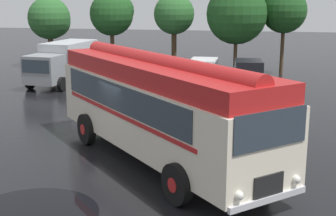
# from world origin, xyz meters

# --- Properties ---
(ground_plane) EXTENTS (120.00, 120.00, 0.00)m
(ground_plane) POSITION_xyz_m (0.00, 0.00, 0.00)
(ground_plane) COLOR black
(vintage_bus) EXTENTS (8.73, 8.98, 3.49)m
(vintage_bus) POSITION_xyz_m (0.86, -0.35, 1.89)
(vintage_bus) COLOR silver
(vintage_bus) RESTS_ON ground
(car_near_left) EXTENTS (2.35, 4.38, 1.66)m
(car_near_left) POSITION_xyz_m (-4.95, 12.14, 0.85)
(car_near_left) COLOR #B7BABF
(car_near_left) RESTS_ON ground
(car_mid_left) EXTENTS (2.36, 4.38, 1.66)m
(car_mid_left) POSITION_xyz_m (-2.26, 12.86, 0.85)
(car_mid_left) COLOR #4C5156
(car_mid_left) RESTS_ON ground
(car_mid_right) EXTENTS (2.02, 4.23, 1.66)m
(car_mid_right) POSITION_xyz_m (0.59, 12.44, 0.85)
(car_mid_right) COLOR silver
(car_mid_right) RESTS_ON ground
(car_far_right) EXTENTS (2.29, 4.35, 1.66)m
(car_far_right) POSITION_xyz_m (3.20, 12.48, 0.85)
(car_far_right) COLOR black
(car_far_right) RESTS_ON ground
(box_van) EXTENTS (2.74, 5.92, 2.50)m
(box_van) POSITION_xyz_m (-7.88, 11.98, 1.36)
(box_van) COLOR #B2B7BC
(box_van) RESTS_ON ground
(tree_far_left) EXTENTS (3.14, 3.14, 5.21)m
(tree_far_left) POSITION_xyz_m (-11.70, 18.47, 3.55)
(tree_far_left) COLOR #4C3823
(tree_far_left) RESTS_ON ground
(tree_left_of_centre) EXTENTS (3.10, 3.06, 5.56)m
(tree_left_of_centre) POSITION_xyz_m (-6.51, 17.56, 4.07)
(tree_left_of_centre) COLOR #4C3823
(tree_left_of_centre) RESTS_ON ground
(tree_centre) EXTENTS (2.84, 2.84, 5.44)m
(tree_centre) POSITION_xyz_m (-2.24, 18.26, 3.94)
(tree_centre) COLOR #4C3823
(tree_centre) RESTS_ON ground
(tree_right_of_centre) EXTENTS (4.01, 4.01, 6.10)m
(tree_right_of_centre) POSITION_xyz_m (2.02, 17.39, 4.11)
(tree_right_of_centre) COLOR #4C3823
(tree_right_of_centre) RESTS_ON ground
(tree_far_right) EXTENTS (3.01, 3.01, 5.79)m
(tree_far_right) POSITION_xyz_m (5.19, 18.46, 4.23)
(tree_far_right) COLOR #4C3823
(tree_far_right) RESTS_ON ground
(puddle_patch) EXTENTS (3.37, 3.37, 0.01)m
(puddle_patch) POSITION_xyz_m (-1.34, -4.85, 0.00)
(puddle_patch) COLOR black
(puddle_patch) RESTS_ON ground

